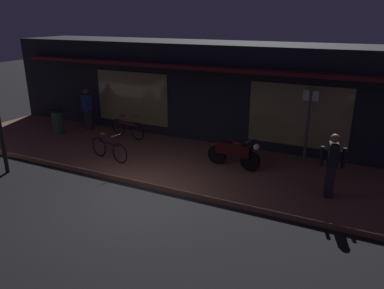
{
  "coord_description": "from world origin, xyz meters",
  "views": [
    {
      "loc": [
        5.19,
        -6.79,
        4.5
      ],
      "look_at": [
        0.69,
        2.4,
        0.95
      ],
      "focal_mm": 34.55,
      "sensor_mm": 36.0,
      "label": 1
    }
  ],
  "objects_px": {
    "person_photographer": "(88,109)",
    "sign_post": "(308,122)",
    "trash_bin": "(58,121)",
    "bicycle_parked": "(109,149)",
    "bicycle_extra": "(128,128)",
    "motorcycle": "(234,152)",
    "person_bystander": "(332,164)"
  },
  "relations": [
    {
      "from": "person_photographer",
      "to": "trash_bin",
      "type": "xyz_separation_m",
      "value": [
        -0.8,
        -0.85,
        -0.41
      ]
    },
    {
      "from": "bicycle_parked",
      "to": "person_photographer",
      "type": "relative_size",
      "value": 0.98
    },
    {
      "from": "bicycle_parked",
      "to": "bicycle_extra",
      "type": "relative_size",
      "value": 0.99
    },
    {
      "from": "trash_bin",
      "to": "bicycle_extra",
      "type": "bearing_deg",
      "value": 14.04
    },
    {
      "from": "person_photographer",
      "to": "bicycle_parked",
      "type": "bearing_deg",
      "value": -39.19
    },
    {
      "from": "bicycle_parked",
      "to": "bicycle_extra",
      "type": "height_order",
      "value": "same"
    },
    {
      "from": "motorcycle",
      "to": "trash_bin",
      "type": "bearing_deg",
      "value": 177.77
    },
    {
      "from": "person_photographer",
      "to": "sign_post",
      "type": "bearing_deg",
      "value": 0.61
    },
    {
      "from": "person_bystander",
      "to": "trash_bin",
      "type": "height_order",
      "value": "person_bystander"
    },
    {
      "from": "bicycle_parked",
      "to": "trash_bin",
      "type": "xyz_separation_m",
      "value": [
        -3.62,
        1.45,
        0.11
      ]
    },
    {
      "from": "sign_post",
      "to": "trash_bin",
      "type": "relative_size",
      "value": 2.58
    },
    {
      "from": "person_bystander",
      "to": "trash_bin",
      "type": "distance_m",
      "value": 10.31
    },
    {
      "from": "sign_post",
      "to": "trash_bin",
      "type": "height_order",
      "value": "sign_post"
    },
    {
      "from": "bicycle_parked",
      "to": "bicycle_extra",
      "type": "bearing_deg",
      "value": 110.72
    },
    {
      "from": "bicycle_extra",
      "to": "trash_bin",
      "type": "relative_size",
      "value": 1.77
    },
    {
      "from": "person_photographer",
      "to": "trash_bin",
      "type": "bearing_deg",
      "value": -133.15
    },
    {
      "from": "motorcycle",
      "to": "trash_bin",
      "type": "height_order",
      "value": "motorcycle"
    },
    {
      "from": "motorcycle",
      "to": "bicycle_parked",
      "type": "relative_size",
      "value": 1.04
    },
    {
      "from": "bicycle_parked",
      "to": "person_photographer",
      "type": "bearing_deg",
      "value": 140.81
    },
    {
      "from": "bicycle_extra",
      "to": "sign_post",
      "type": "bearing_deg",
      "value": 2.11
    },
    {
      "from": "motorcycle",
      "to": "person_bystander",
      "type": "xyz_separation_m",
      "value": [
        2.82,
        -0.77,
        0.38
      ]
    },
    {
      "from": "motorcycle",
      "to": "bicycle_extra",
      "type": "relative_size",
      "value": 1.04
    },
    {
      "from": "person_photographer",
      "to": "sign_post",
      "type": "xyz_separation_m",
      "value": [
        8.5,
        0.09,
        0.48
      ]
    },
    {
      "from": "motorcycle",
      "to": "person_photographer",
      "type": "height_order",
      "value": "person_photographer"
    },
    {
      "from": "sign_post",
      "to": "trash_bin",
      "type": "xyz_separation_m",
      "value": [
        -9.29,
        -0.94,
        -0.89
      ]
    },
    {
      "from": "bicycle_parked",
      "to": "sign_post",
      "type": "xyz_separation_m",
      "value": [
        5.67,
        2.39,
        1.0
      ]
    },
    {
      "from": "bicycle_parked",
      "to": "person_bystander",
      "type": "bearing_deg",
      "value": 3.38
    },
    {
      "from": "bicycle_extra",
      "to": "person_photographer",
      "type": "height_order",
      "value": "person_photographer"
    },
    {
      "from": "motorcycle",
      "to": "bicycle_extra",
      "type": "bearing_deg",
      "value": 167.89
    },
    {
      "from": "motorcycle",
      "to": "trash_bin",
      "type": "relative_size",
      "value": 1.83
    },
    {
      "from": "motorcycle",
      "to": "bicycle_extra",
      "type": "height_order",
      "value": "motorcycle"
    },
    {
      "from": "bicycle_parked",
      "to": "person_bystander",
      "type": "relative_size",
      "value": 0.98
    }
  ]
}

